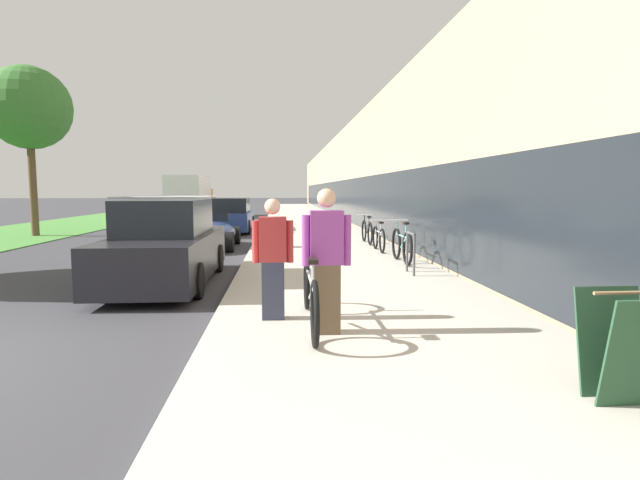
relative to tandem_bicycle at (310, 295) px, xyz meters
The scene contains 16 objects.
sidewalk_slab 19.70m from the tandem_bicycle, 87.39° to the left, with size 4.35×70.00×0.10m.
storefront_facade 28.91m from the tandem_bicycle, 73.67° to the left, with size 10.01×70.00×5.24m.
lawn_strip 26.21m from the tandem_bicycle, 115.41° to the left, with size 5.67×70.00×0.03m.
tandem_bicycle is the anchor object (origin of this frame).
person_rider 0.59m from the tandem_bicycle, 60.23° to the right, with size 0.58×0.23×1.71m.
person_bystander 0.73m from the tandem_bicycle, 140.15° to the left, with size 0.54×0.21×1.58m.
bike_rack_hoop 4.36m from the tandem_bicycle, 59.01° to the left, with size 0.05×0.60×0.84m.
cruiser_bike_nearest 5.84m from the tandem_bicycle, 65.27° to the left, with size 0.52×1.87×0.98m.
cruiser_bike_middle 7.88m from the tandem_bicycle, 72.81° to the left, with size 0.52×1.65×0.85m.
cruiser_bike_farthest 9.87m from the tandem_bicycle, 76.20° to the left, with size 0.52×1.84×0.89m.
sandwich_board_sign 3.39m from the tandem_bicycle, 45.38° to the right, with size 0.56×0.56×0.90m.
parked_sedan_curbside 4.36m from the tandem_bicycle, 125.70° to the left, with size 1.78×4.57×1.68m.
vintage_roadster_curbside 9.82m from the tandem_bicycle, 105.62° to the left, with size 1.79×3.81×1.06m.
parked_sedan_far 15.81m from the tandem_bicycle, 99.15° to the left, with size 1.74×4.65×1.45m.
moving_truck 29.41m from the tandem_bicycle, 102.95° to the left, with size 2.30×7.03×2.73m.
street_tree_far 17.70m from the tandem_bicycle, 125.30° to the left, with size 3.12×3.12×6.47m.
Camera 1 is at (4.31, -4.76, 1.79)m, focal length 28.00 mm.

